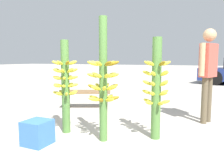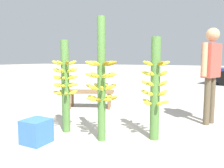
% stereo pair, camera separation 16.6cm
% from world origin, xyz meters
% --- Properties ---
extents(ground_plane, '(80.00, 80.00, 0.00)m').
position_xyz_m(ground_plane, '(0.00, 0.00, 0.00)').
color(ground_plane, '#B2AA9E').
extents(banana_stalk_left, '(0.39, 0.39, 1.40)m').
position_xyz_m(banana_stalk_left, '(-0.69, 0.23, 0.75)').
color(banana_stalk_left, '#4C7A38').
rests_on(banana_stalk_left, ground_plane).
extents(banana_stalk_center, '(0.45, 0.45, 1.68)m').
position_xyz_m(banana_stalk_center, '(-0.02, 0.16, 0.83)').
color(banana_stalk_center, '#4C7A38').
rests_on(banana_stalk_center, ground_plane).
extents(banana_stalk_right, '(0.40, 0.41, 1.42)m').
position_xyz_m(banana_stalk_right, '(0.62, 0.53, 0.73)').
color(banana_stalk_right, '#4C7A38').
rests_on(banana_stalk_right, ground_plane).
extents(vendor_person, '(0.30, 0.54, 1.64)m').
position_xyz_m(vendor_person, '(1.25, 1.68, 1.00)').
color(vendor_person, brown).
rests_on(vendor_person, ground_plane).
extents(market_bench, '(1.16, 0.82, 0.40)m').
position_xyz_m(market_bench, '(-1.27, 1.80, 0.34)').
color(market_bench, brown).
rests_on(market_bench, ground_plane).
extents(produce_crate, '(0.32, 0.32, 0.32)m').
position_xyz_m(produce_crate, '(-0.74, -0.33, 0.16)').
color(produce_crate, '#386BB2').
rests_on(produce_crate, ground_plane).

